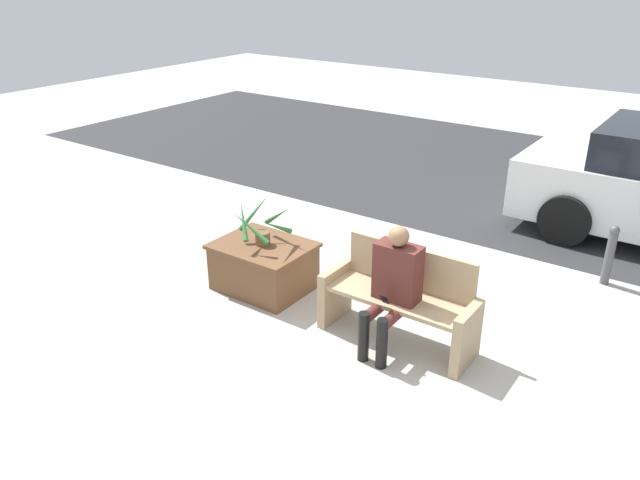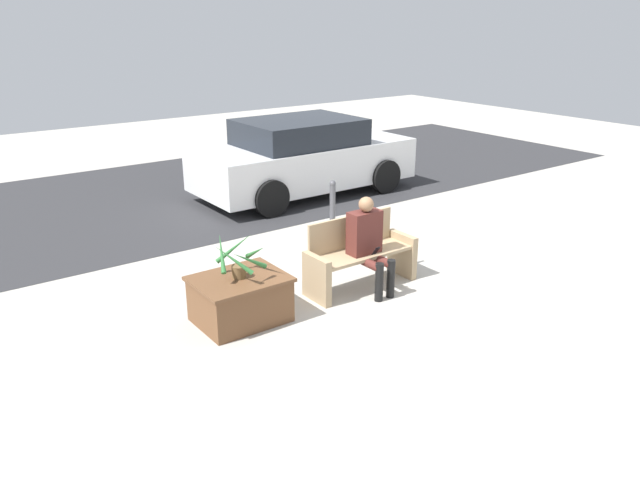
{
  "view_description": "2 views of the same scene",
  "coord_description": "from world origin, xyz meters",
  "px_view_note": "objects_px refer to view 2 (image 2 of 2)",
  "views": [
    {
      "loc": [
        2.26,
        -4.29,
        3.38
      ],
      "look_at": [
        -1.23,
        0.64,
        0.66
      ],
      "focal_mm": 35.0,
      "sensor_mm": 36.0,
      "label": 1
    },
    {
      "loc": [
        -4.93,
        -5.36,
        3.34
      ],
      "look_at": [
        -0.73,
        0.38,
        0.76
      ],
      "focal_mm": 35.0,
      "sensor_mm": 36.0,
      "label": 2
    }
  ],
  "objects_px": {
    "potted_plant": "(239,260)",
    "bollard_post": "(333,200)",
    "bench": "(359,255)",
    "planter_box": "(240,298)",
    "parked_car": "(303,157)",
    "person_seated": "(369,240)"
  },
  "relations": [
    {
      "from": "planter_box",
      "to": "bollard_post",
      "type": "xyz_separation_m",
      "value": [
        3.11,
        2.34,
        0.08
      ]
    },
    {
      "from": "bench",
      "to": "parked_car",
      "type": "bearing_deg",
      "value": 64.42
    },
    {
      "from": "bollard_post",
      "to": "parked_car",
      "type": "bearing_deg",
      "value": 71.3
    },
    {
      "from": "bench",
      "to": "bollard_post",
      "type": "bearing_deg",
      "value": 59.88
    },
    {
      "from": "planter_box",
      "to": "person_seated",
      "type": "bearing_deg",
      "value": -6.89
    },
    {
      "from": "bench",
      "to": "bollard_post",
      "type": "height_order",
      "value": "bench"
    },
    {
      "from": "person_seated",
      "to": "bollard_post",
      "type": "distance_m",
      "value": 2.91
    },
    {
      "from": "bench",
      "to": "planter_box",
      "type": "distance_m",
      "value": 1.74
    },
    {
      "from": "bench",
      "to": "person_seated",
      "type": "height_order",
      "value": "person_seated"
    },
    {
      "from": "person_seated",
      "to": "bollard_post",
      "type": "relative_size",
      "value": 1.72
    },
    {
      "from": "person_seated",
      "to": "parked_car",
      "type": "relative_size",
      "value": 0.29
    },
    {
      "from": "bench",
      "to": "bollard_post",
      "type": "xyz_separation_m",
      "value": [
        1.38,
        2.37,
        -0.05
      ]
    },
    {
      "from": "bench",
      "to": "person_seated",
      "type": "distance_m",
      "value": 0.31
    },
    {
      "from": "potted_plant",
      "to": "bollard_post",
      "type": "xyz_separation_m",
      "value": [
        3.11,
        2.35,
        -0.38
      ]
    },
    {
      "from": "potted_plant",
      "to": "bollard_post",
      "type": "distance_m",
      "value": 3.91
    },
    {
      "from": "planter_box",
      "to": "potted_plant",
      "type": "bearing_deg",
      "value": -95.25
    },
    {
      "from": "bench",
      "to": "potted_plant",
      "type": "bearing_deg",
      "value": 179.3
    },
    {
      "from": "person_seated",
      "to": "planter_box",
      "type": "height_order",
      "value": "person_seated"
    },
    {
      "from": "bench",
      "to": "parked_car",
      "type": "height_order",
      "value": "parked_car"
    },
    {
      "from": "planter_box",
      "to": "parked_car",
      "type": "bearing_deg",
      "value": 47.73
    },
    {
      "from": "potted_plant",
      "to": "bollard_post",
      "type": "relative_size",
      "value": 0.83
    },
    {
      "from": "planter_box",
      "to": "bollard_post",
      "type": "relative_size",
      "value": 1.45
    }
  ]
}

